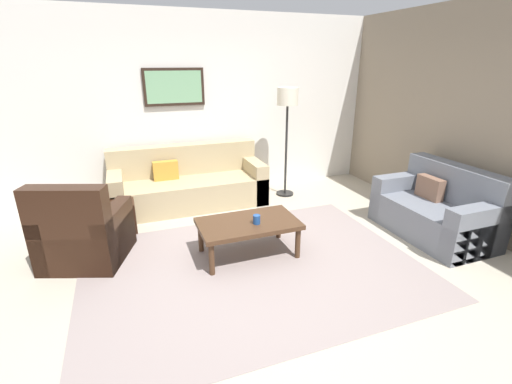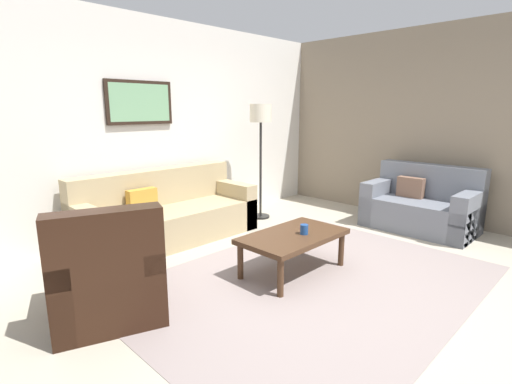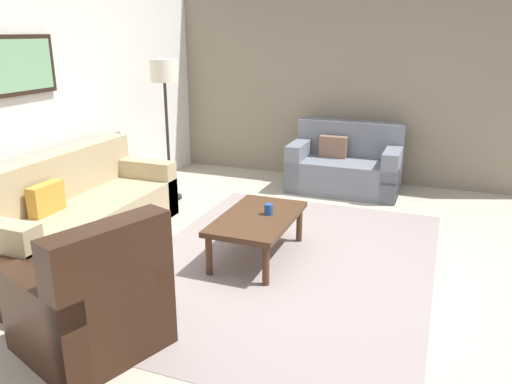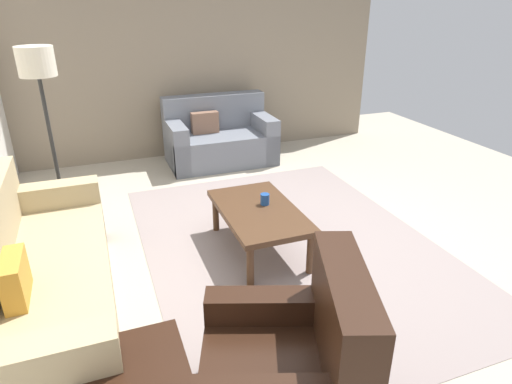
{
  "view_description": "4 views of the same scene",
  "coord_description": "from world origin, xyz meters",
  "px_view_note": "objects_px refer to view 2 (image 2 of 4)",
  "views": [
    {
      "loc": [
        -1.14,
        -3.12,
        2.08
      ],
      "look_at": [
        0.12,
        0.24,
        0.77
      ],
      "focal_mm": 25.16,
      "sensor_mm": 36.0,
      "label": 1
    },
    {
      "loc": [
        -2.82,
        -2.02,
        1.64
      ],
      "look_at": [
        -0.1,
        0.67,
        0.81
      ],
      "focal_mm": 26.81,
      "sensor_mm": 36.0,
      "label": 2
    },
    {
      "loc": [
        -3.95,
        -1.23,
        2.02
      ],
      "look_at": [
        0.11,
        0.33,
        0.61
      ],
      "focal_mm": 35.11,
      "sensor_mm": 36.0,
      "label": 3
    },
    {
      "loc": [
        -3.18,
        1.54,
        2.11
      ],
      "look_at": [
        -0.1,
        0.38,
        0.65
      ],
      "focal_mm": 31.05,
      "sensor_mm": 36.0,
      "label": 4
    }
  ],
  "objects_px": {
    "couch_main": "(166,216)",
    "cup": "(304,229)",
    "framed_artwork": "(140,103)",
    "armchair_leather": "(107,283)",
    "ottoman": "(101,259)",
    "lamp_standing": "(261,125)",
    "couch_loveseat": "(422,207)",
    "coffee_table": "(293,239)"
  },
  "relations": [
    {
      "from": "armchair_leather",
      "to": "ottoman",
      "type": "bearing_deg",
      "value": 69.94
    },
    {
      "from": "armchair_leather",
      "to": "ottoman",
      "type": "distance_m",
      "value": 0.83
    },
    {
      "from": "ottoman",
      "to": "lamp_standing",
      "type": "xyz_separation_m",
      "value": [
        2.65,
        0.39,
        1.21
      ]
    },
    {
      "from": "couch_loveseat",
      "to": "coffee_table",
      "type": "relative_size",
      "value": 1.28
    },
    {
      "from": "couch_main",
      "to": "couch_loveseat",
      "type": "bearing_deg",
      "value": -37.92
    },
    {
      "from": "coffee_table",
      "to": "framed_artwork",
      "type": "relative_size",
      "value": 1.23
    },
    {
      "from": "armchair_leather",
      "to": "lamp_standing",
      "type": "bearing_deg",
      "value": 21.74
    },
    {
      "from": "lamp_standing",
      "to": "couch_main",
      "type": "bearing_deg",
      "value": 173.46
    },
    {
      "from": "armchair_leather",
      "to": "cup",
      "type": "height_order",
      "value": "armchair_leather"
    },
    {
      "from": "couch_main",
      "to": "framed_artwork",
      "type": "height_order",
      "value": "framed_artwork"
    },
    {
      "from": "armchair_leather",
      "to": "couch_main",
      "type": "bearing_deg",
      "value": 44.43
    },
    {
      "from": "cup",
      "to": "framed_artwork",
      "type": "distance_m",
      "value": 2.66
    },
    {
      "from": "ottoman",
      "to": "framed_artwork",
      "type": "bearing_deg",
      "value": 42.71
    },
    {
      "from": "couch_loveseat",
      "to": "lamp_standing",
      "type": "relative_size",
      "value": 0.82
    },
    {
      "from": "armchair_leather",
      "to": "cup",
      "type": "relative_size",
      "value": 10.3
    },
    {
      "from": "coffee_table",
      "to": "cup",
      "type": "height_order",
      "value": "cup"
    },
    {
      "from": "armchair_leather",
      "to": "lamp_standing",
      "type": "height_order",
      "value": "lamp_standing"
    },
    {
      "from": "coffee_table",
      "to": "framed_artwork",
      "type": "bearing_deg",
      "value": 99.78
    },
    {
      "from": "couch_main",
      "to": "ottoman",
      "type": "bearing_deg",
      "value": -152.36
    },
    {
      "from": "couch_loveseat",
      "to": "couch_main",
      "type": "bearing_deg",
      "value": 142.08
    },
    {
      "from": "couch_main",
      "to": "framed_artwork",
      "type": "distance_m",
      "value": 1.48
    },
    {
      "from": "framed_artwork",
      "to": "cup",
      "type": "bearing_deg",
      "value": -78.92
    },
    {
      "from": "coffee_table",
      "to": "cup",
      "type": "distance_m",
      "value": 0.15
    },
    {
      "from": "cup",
      "to": "couch_loveseat",
      "type": "bearing_deg",
      "value": -6.16
    },
    {
      "from": "couch_loveseat",
      "to": "ottoman",
      "type": "bearing_deg",
      "value": 157.72
    },
    {
      "from": "coffee_table",
      "to": "couch_main",
      "type": "bearing_deg",
      "value": 100.68
    },
    {
      "from": "coffee_table",
      "to": "couch_loveseat",
      "type": "bearing_deg",
      "value": -7.89
    },
    {
      "from": "couch_loveseat",
      "to": "lamp_standing",
      "type": "distance_m",
      "value": 2.56
    },
    {
      "from": "couch_main",
      "to": "lamp_standing",
      "type": "xyz_separation_m",
      "value": [
        1.56,
        -0.18,
        1.11
      ]
    },
    {
      "from": "coffee_table",
      "to": "framed_artwork",
      "type": "distance_m",
      "value": 2.63
    },
    {
      "from": "couch_main",
      "to": "framed_artwork",
      "type": "bearing_deg",
      "value": 95.63
    },
    {
      "from": "couch_main",
      "to": "coffee_table",
      "type": "distance_m",
      "value": 1.85
    },
    {
      "from": "couch_main",
      "to": "cup",
      "type": "xyz_separation_m",
      "value": [
        0.41,
        -1.9,
        0.16
      ]
    },
    {
      "from": "ottoman",
      "to": "framed_artwork",
      "type": "xyz_separation_m",
      "value": [
        1.05,
        0.97,
        1.52
      ]
    },
    {
      "from": "armchair_leather",
      "to": "framed_artwork",
      "type": "bearing_deg",
      "value": 52.61
    },
    {
      "from": "couch_loveseat",
      "to": "coffee_table",
      "type": "height_order",
      "value": "couch_loveseat"
    },
    {
      "from": "coffee_table",
      "to": "cup",
      "type": "xyz_separation_m",
      "value": [
        0.07,
        -0.08,
        0.1
      ]
    },
    {
      "from": "ottoman",
      "to": "cup",
      "type": "relative_size",
      "value": 5.62
    },
    {
      "from": "couch_loveseat",
      "to": "ottoman",
      "type": "relative_size",
      "value": 2.52
    },
    {
      "from": "cup",
      "to": "lamp_standing",
      "type": "distance_m",
      "value": 2.28
    },
    {
      "from": "couch_main",
      "to": "ottoman",
      "type": "relative_size",
      "value": 4.02
    },
    {
      "from": "couch_main",
      "to": "couch_loveseat",
      "type": "height_order",
      "value": "same"
    }
  ]
}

